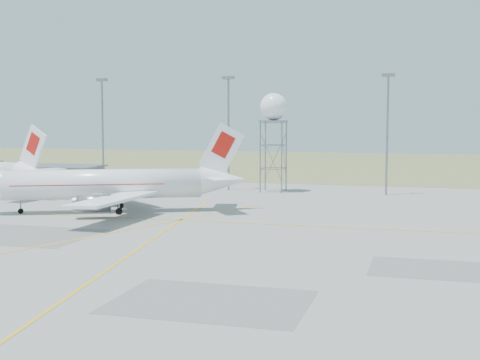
# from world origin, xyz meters

# --- Properties ---
(ground) EXTENTS (400.00, 400.00, 0.00)m
(ground) POSITION_xyz_m (0.00, 0.00, 0.00)
(ground) COLOR #A0A19B
(ground) RESTS_ON ground
(grass_strip) EXTENTS (400.00, 120.00, 0.03)m
(grass_strip) POSITION_xyz_m (0.00, 140.00, 0.01)
(grass_strip) COLOR #606E3C
(grass_strip) RESTS_ON ground
(building_grey) EXTENTS (19.00, 10.00, 3.90)m
(building_grey) POSITION_xyz_m (-45.00, 64.00, 1.97)
(building_grey) COLOR gray
(building_grey) RESTS_ON ground
(mast_a) EXTENTS (2.20, 0.50, 20.50)m
(mast_a) POSITION_xyz_m (-35.00, 66.00, 12.07)
(mast_a) COLOR gray
(mast_a) RESTS_ON ground
(mast_b) EXTENTS (2.20, 0.50, 20.50)m
(mast_b) POSITION_xyz_m (-10.00, 66.00, 12.07)
(mast_b) COLOR gray
(mast_b) RESTS_ON ground
(mast_c) EXTENTS (2.20, 0.50, 20.50)m
(mast_c) POSITION_xyz_m (18.00, 66.00, 12.07)
(mast_c) COLOR gray
(mast_c) RESTS_ON ground
(airliner_main) EXTENTS (34.73, 32.38, 12.40)m
(airliner_main) POSITION_xyz_m (-17.91, 34.49, 3.80)
(airliner_main) COLOR white
(airliner_main) RESTS_ON ground
(radar_tower) EXTENTS (4.80, 4.80, 17.38)m
(radar_tower) POSITION_xyz_m (-1.59, 65.57, 9.75)
(radar_tower) COLOR gray
(radar_tower) RESTS_ON ground
(fire_truck) EXTENTS (10.67, 7.00, 4.06)m
(fire_truck) POSITION_xyz_m (-42.37, 51.98, 1.95)
(fire_truck) COLOR #CCD218
(fire_truck) RESTS_ON ground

